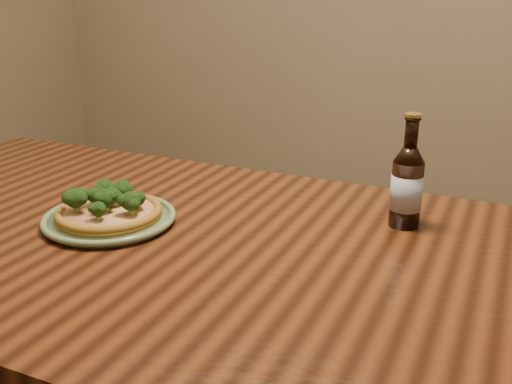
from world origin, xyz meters
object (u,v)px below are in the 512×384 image
at_px(table, 155,273).
at_px(plate, 109,218).
at_px(pizza, 109,209).
at_px(beer_bottle, 407,185).

distance_m(table, plate, 0.15).
height_order(plate, pizza, pizza).
relative_size(table, plate, 5.90).
relative_size(pizza, beer_bottle, 0.93).
bearing_deg(table, beer_bottle, 27.94).
bearing_deg(beer_bottle, table, -147.46).
relative_size(table, pizza, 7.42).
xyz_separation_m(pizza, beer_bottle, (0.55, 0.24, 0.06)).
distance_m(plate, pizza, 0.02).
bearing_deg(plate, pizza, 130.49).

